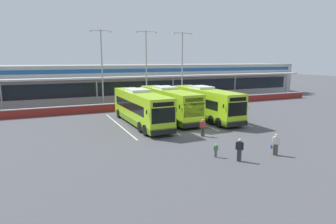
{
  "coord_description": "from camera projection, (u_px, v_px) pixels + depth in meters",
  "views": [
    {
      "loc": [
        -13.62,
        -23.78,
        6.96
      ],
      "look_at": [
        -1.86,
        3.0,
        1.6
      ],
      "focal_mm": 30.81,
      "sensor_mm": 36.0,
      "label": 1
    }
  ],
  "objects": [
    {
      "name": "bay_stripe_mid_west",
      "position": [
        188.0,
        119.0,
        34.29
      ],
      "size": [
        0.14,
        13.0,
        0.01
      ],
      "primitive_type": "cube",
      "color": "silver",
      "rests_on": "ground"
    },
    {
      "name": "pedestrian_near_bin",
      "position": [
        203.0,
        127.0,
        26.28
      ],
      "size": [
        0.53,
        0.38,
        1.62
      ],
      "color": "#4C4238",
      "rests_on": "ground"
    },
    {
      "name": "red_barrier_wall",
      "position": [
        148.0,
        105.0,
        41.02
      ],
      "size": [
        60.0,
        0.4,
        1.1
      ],
      "color": "maroon",
      "rests_on": "ground"
    },
    {
      "name": "lamp_post_west",
      "position": [
        102.0,
        64.0,
        40.39
      ],
      "size": [
        3.24,
        0.28,
        11.0
      ],
      "color": "#9E9EA3",
      "rests_on": "ground"
    },
    {
      "name": "pedestrian_in_dark_coat",
      "position": [
        239.0,
        149.0,
        19.81
      ],
      "size": [
        0.44,
        0.45,
        1.62
      ],
      "color": "#33333D",
      "rests_on": "ground"
    },
    {
      "name": "lamp_post_east",
      "position": [
        182.0,
        64.0,
        44.07
      ],
      "size": [
        3.24,
        0.28,
        11.0
      ],
      "color": "#9E9EA3",
      "rests_on": "ground"
    },
    {
      "name": "pedestrian_child",
      "position": [
        216.0,
        150.0,
        20.7
      ],
      "size": [
        0.33,
        0.23,
        1.0
      ],
      "color": "slate",
      "rests_on": "ground"
    },
    {
      "name": "coach_bus_left_centre",
      "position": [
        168.0,
        104.0,
        33.78
      ],
      "size": [
        3.06,
        12.2,
        3.78
      ],
      "color": "#9ED11E",
      "rests_on": "ground"
    },
    {
      "name": "bay_stripe_centre",
      "position": [
        218.0,
        116.0,
        35.96
      ],
      "size": [
        0.14,
        13.0,
        0.01
      ],
      "primitive_type": "cube",
      "color": "silver",
      "rests_on": "ground"
    },
    {
      "name": "terminal_building",
      "position": [
        124.0,
        82.0,
        51.75
      ],
      "size": [
        70.0,
        13.0,
        6.0
      ],
      "color": "#B7B7B2",
      "rests_on": "ground"
    },
    {
      "name": "ground_plane",
      "position": [
        198.0,
        132.0,
        28.06
      ],
      "size": [
        200.0,
        200.0,
        0.0
      ],
      "primitive_type": "plane",
      "color": "#4C4C51"
    },
    {
      "name": "lamp_post_centre",
      "position": [
        146.0,
        64.0,
        41.77
      ],
      "size": [
        3.24,
        0.28,
        11.0
      ],
      "color": "#9E9EA3",
      "rests_on": "ground"
    },
    {
      "name": "pedestrian_with_handbag",
      "position": [
        276.0,
        144.0,
        21.07
      ],
      "size": [
        0.59,
        0.55,
        1.62
      ],
      "color": "#4C4238",
      "rests_on": "ground"
    },
    {
      "name": "bay_stripe_west",
      "position": [
        155.0,
        122.0,
        32.63
      ],
      "size": [
        0.14,
        13.0,
        0.01
      ],
      "primitive_type": "cube",
      "color": "silver",
      "rests_on": "ground"
    },
    {
      "name": "coach_bus_centre",
      "position": [
        205.0,
        104.0,
        34.18
      ],
      "size": [
        3.06,
        12.2,
        3.78
      ],
      "color": "#9ED11E",
      "rests_on": "ground"
    },
    {
      "name": "bay_stripe_far_west",
      "position": [
        119.0,
        125.0,
        30.97
      ],
      "size": [
        0.14,
        13.0,
        0.01
      ],
      "primitive_type": "cube",
      "color": "silver",
      "rests_on": "ground"
    },
    {
      "name": "coach_bus_leftmost",
      "position": [
        141.0,
        108.0,
        30.94
      ],
      "size": [
        3.06,
        12.2,
        3.78
      ],
      "color": "#9ED11E",
      "rests_on": "ground"
    }
  ]
}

